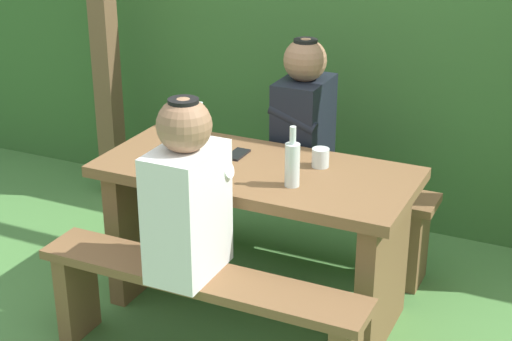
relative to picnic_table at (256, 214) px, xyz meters
name	(u,v)px	position (x,y,z in m)	size (l,w,h in m)	color
ground_plane	(256,306)	(0.00, 0.00, -0.49)	(12.00, 12.00, 0.00)	#4C823F
hedge_backdrop	(370,39)	(0.00, 1.61, 0.46)	(6.40, 0.99, 1.89)	#37652D
pergola_post_left	(103,18)	(-1.35, 0.80, 0.61)	(0.12, 0.12, 2.20)	brown
picnic_table	(256,214)	(0.00, 0.00, 0.00)	(1.40, 0.64, 0.72)	brown
bench_near	(200,302)	(0.00, -0.53, -0.16)	(1.40, 0.24, 0.46)	brown
bench_far	(300,201)	(0.00, 0.53, -0.16)	(1.40, 0.24, 0.46)	brown
person_white_shirt	(187,195)	(-0.04, -0.53, 0.30)	(0.25, 0.35, 0.72)	white
person_black_coat	(304,117)	(0.01, 0.53, 0.30)	(0.25, 0.35, 0.72)	black
drinking_glass	(320,158)	(0.25, 0.13, 0.27)	(0.08, 0.08, 0.08)	silver
bottle_left	(200,135)	(-0.28, 0.01, 0.33)	(0.06, 0.06, 0.26)	silver
bottle_right	(292,163)	(0.22, -0.12, 0.33)	(0.06, 0.06, 0.26)	silver
cell_phone	(237,154)	(-0.14, 0.09, 0.23)	(0.07, 0.14, 0.01)	black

